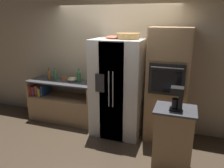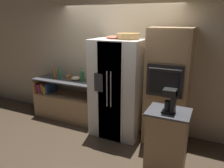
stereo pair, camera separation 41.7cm
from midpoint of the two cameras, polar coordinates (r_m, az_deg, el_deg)
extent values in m
plane|color=#4C3D2D|center=(4.63, 1.81, -12.09)|extent=(20.00, 20.00, 0.00)
cube|color=beige|center=(4.58, 4.36, 6.20)|extent=(12.00, 0.06, 2.80)
cube|color=tan|center=(5.16, -9.29, -5.82)|extent=(1.52, 0.56, 0.55)
cube|color=tan|center=(5.06, -9.44, -2.86)|extent=(1.46, 0.51, 0.02)
cube|color=tan|center=(5.45, -15.96, -0.07)|extent=(0.04, 0.56, 0.34)
cube|color=tan|center=(4.64, -1.95, -2.31)|extent=(0.04, 0.56, 0.34)
cube|color=#4C4C51|center=(4.95, -9.63, 0.93)|extent=(1.52, 0.56, 0.03)
cube|color=#B72D28|center=(5.41, -15.68, -0.70)|extent=(0.03, 0.41, 0.21)
cube|color=#934784|center=(5.38, -15.29, -0.81)|extent=(0.05, 0.37, 0.20)
cube|color=orange|center=(5.34, -14.85, -0.79)|extent=(0.05, 0.30, 0.22)
cube|color=#934784|center=(5.31, -14.41, -0.94)|extent=(0.05, 0.32, 0.21)
cube|color=gold|center=(5.28, -13.89, -1.14)|extent=(0.05, 0.40, 0.19)
cube|color=#284C8E|center=(5.24, -13.43, -0.93)|extent=(0.04, 0.35, 0.24)
cube|color=white|center=(4.25, 4.48, -1.05)|extent=(0.95, 0.78, 1.88)
cube|color=white|center=(3.90, 2.31, -2.66)|extent=(0.47, 0.02, 1.84)
cube|color=white|center=(3.90, 2.47, -2.68)|extent=(0.47, 0.02, 1.84)
cylinder|color=#B2B2B7|center=(3.86, 1.73, -1.39)|extent=(0.02, 0.02, 0.66)
cylinder|color=#B2B2B7|center=(3.83, 2.78, -1.54)|extent=(0.02, 0.02, 0.66)
cube|color=#2D2D33|center=(3.91, -0.55, 0.30)|extent=(0.17, 0.01, 0.34)
cube|color=tan|center=(4.08, 17.20, -0.92)|extent=(0.73, 0.62, 2.10)
cube|color=black|center=(3.71, 16.71, 0.69)|extent=(0.59, 0.04, 0.53)
cube|color=black|center=(3.70, 16.62, 0.14)|extent=(0.49, 0.01, 0.37)
cylinder|color=#B2B2B7|center=(3.63, 16.90, 3.72)|extent=(0.52, 0.02, 0.02)
cube|color=#A68259|center=(3.62, 17.49, 9.24)|extent=(0.68, 0.01, 0.52)
cube|color=tan|center=(3.45, 17.51, -14.63)|extent=(0.55, 0.45, 0.96)
cube|color=#4C4C51|center=(3.23, 18.27, -7.05)|extent=(0.59, 0.49, 0.03)
cylinder|color=tan|center=(4.00, 7.31, 12.17)|extent=(0.39, 0.39, 0.09)
torus|color=tan|center=(4.00, 7.34, 12.85)|extent=(0.41, 0.41, 0.03)
ellipsoid|color=#DB664C|center=(4.09, 3.29, 12.11)|extent=(0.27, 0.27, 0.06)
cylinder|color=brown|center=(5.10, -12.56, 2.54)|extent=(0.07, 0.07, 0.20)
cone|color=brown|center=(5.08, -12.64, 3.83)|extent=(0.07, 0.07, 0.04)
cylinder|color=brown|center=(5.07, -12.67, 4.26)|extent=(0.02, 0.02, 0.04)
cylinder|color=#33723F|center=(5.03, -11.07, 2.45)|extent=(0.08, 0.08, 0.20)
cone|color=#33723F|center=(5.01, -11.15, 3.78)|extent=(0.08, 0.08, 0.04)
cylinder|color=#33723F|center=(5.00, -11.17, 4.21)|extent=(0.03, 0.03, 0.04)
cylinder|color=#33723F|center=(4.75, -5.35, 1.93)|extent=(0.09, 0.09, 0.21)
cone|color=#33723F|center=(4.72, -5.39, 3.46)|extent=(0.09, 0.09, 0.05)
cylinder|color=#33723F|center=(4.71, -5.41, 3.95)|extent=(0.03, 0.03, 0.03)
cylinder|color=orange|center=(5.00, -9.07, 1.79)|extent=(0.09, 0.09, 0.09)
torus|color=orange|center=(4.97, -8.64, 1.74)|extent=(0.06, 0.01, 0.06)
ellipsoid|color=beige|center=(4.86, -7.06, 1.47)|extent=(0.21, 0.21, 0.09)
cube|color=black|center=(3.17, 18.22, -6.93)|extent=(0.17, 0.16, 0.02)
cylinder|color=black|center=(3.14, 18.12, -5.52)|extent=(0.10, 0.10, 0.14)
cube|color=black|center=(3.11, 19.51, -4.44)|extent=(0.06, 0.14, 0.33)
cube|color=black|center=(3.07, 18.68, -2.21)|extent=(0.17, 0.16, 0.09)
camera|label=1|loc=(0.21, -87.14, 0.86)|focal=35.00mm
camera|label=2|loc=(0.21, 92.86, -0.86)|focal=35.00mm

